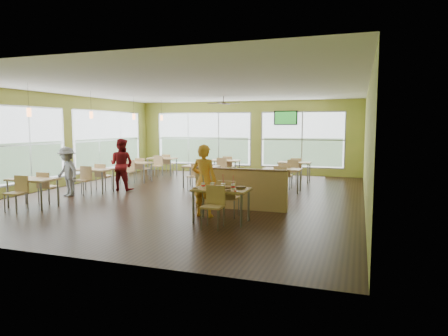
{
  "coord_description": "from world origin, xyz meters",
  "views": [
    {
      "loc": [
        4.83,
        -11.11,
        2.1
      ],
      "look_at": [
        1.54,
        -1.45,
        1.03
      ],
      "focal_mm": 32.0,
      "sensor_mm": 36.0,
      "label": 1
    }
  ],
  "objects_px": {
    "half_wall_divider": "(240,189)",
    "main_table": "(221,194)",
    "food_basket": "(241,187)",
    "man_plaid": "(204,181)"
  },
  "relations": [
    {
      "from": "man_plaid",
      "to": "half_wall_divider",
      "type": "bearing_deg",
      "value": -114.06
    },
    {
      "from": "half_wall_divider",
      "to": "main_table",
      "type": "bearing_deg",
      "value": -90.0
    },
    {
      "from": "half_wall_divider",
      "to": "man_plaid",
      "type": "bearing_deg",
      "value": -118.5
    },
    {
      "from": "half_wall_divider",
      "to": "man_plaid",
      "type": "xyz_separation_m",
      "value": [
        -0.56,
        -1.04,
        0.32
      ]
    },
    {
      "from": "main_table",
      "to": "half_wall_divider",
      "type": "distance_m",
      "value": 1.45
    },
    {
      "from": "main_table",
      "to": "man_plaid",
      "type": "bearing_deg",
      "value": 143.98
    },
    {
      "from": "food_basket",
      "to": "half_wall_divider",
      "type": "bearing_deg",
      "value": 106.99
    },
    {
      "from": "half_wall_divider",
      "to": "man_plaid",
      "type": "height_order",
      "value": "man_plaid"
    },
    {
      "from": "main_table",
      "to": "man_plaid",
      "type": "height_order",
      "value": "man_plaid"
    },
    {
      "from": "half_wall_divider",
      "to": "food_basket",
      "type": "relative_size",
      "value": 9.9
    }
  ]
}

